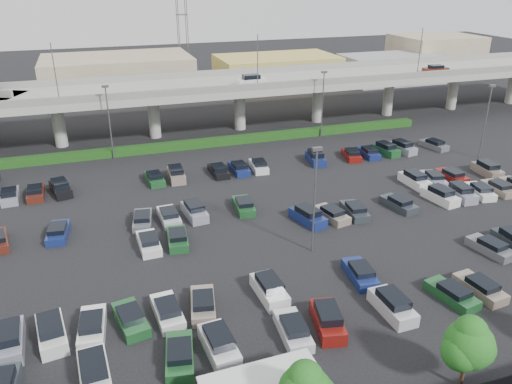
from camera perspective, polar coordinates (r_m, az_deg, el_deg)
ground at (r=54.14m, az=2.91°, el=-2.61°), size 280.00×280.00×0.00m
overpass at (r=80.81m, az=-5.49°, el=11.58°), size 150.00×13.00×15.80m
hedge at (r=76.01m, az=-3.92°, el=5.81°), size 66.00×1.60×1.10m
tree_row at (r=33.40m, az=21.61°, el=-16.36°), size 65.07×3.66×5.94m
parked_cars at (r=50.28m, az=4.88°, el=-4.09°), size 63.05×41.55×1.67m
light_poles at (r=52.16m, az=-1.99°, el=3.82°), size 66.90×48.38×10.30m
distant_buildings at (r=112.87m, az=-2.66°, el=13.54°), size 138.00×24.00×9.00m
comm_tower at (r=121.28m, az=-8.51°, el=19.71°), size 2.40×2.40×30.00m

